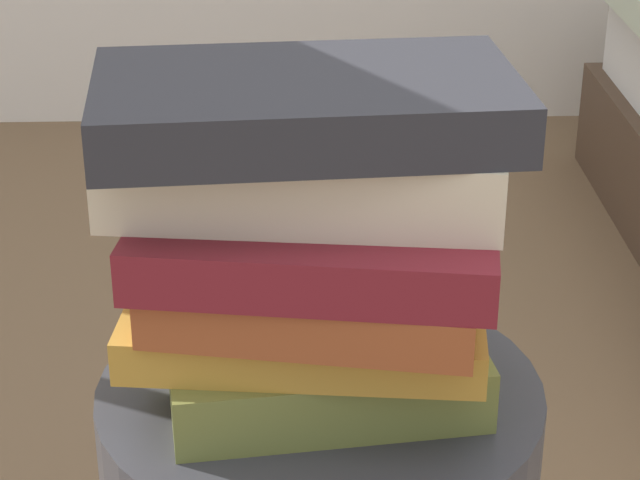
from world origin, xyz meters
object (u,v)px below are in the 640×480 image
Objects in this scene: book_rust at (326,275)px; book_cream at (305,161)px; book_charcoal at (306,105)px; book_olive at (319,356)px; book_maroon at (321,224)px; book_ochre at (306,319)px.

book_cream is (-0.02, 0.02, 0.09)m from book_rust.
book_cream is 0.95× the size of book_charcoal.
book_maroon is at bearing -58.51° from book_olive.
book_ochre is at bearing -134.67° from book_olive.
book_charcoal reaches higher than book_rust.
book_olive is 0.05m from book_ochre.
book_charcoal is at bearing -128.08° from book_maroon.
book_maroon is at bearing 121.03° from book_rust.
book_ochre is 0.95× the size of book_cream.
book_charcoal is (0.00, 0.00, 0.17)m from book_ochre.
book_rust reaches higher than book_olive.
book_olive is at bearing 58.69° from book_ochre.
book_ochre is at bearing -132.81° from book_charcoal.
book_maroon is at bearing 50.55° from book_ochre.
book_olive is 0.08m from book_rust.
book_cream reaches higher than book_ochre.
book_ochre is 0.12m from book_cream.
book_charcoal is at bearing 57.37° from book_ochre.
book_olive is 0.92× the size of book_maroon.
book_cream is 0.05m from book_charcoal.
book_charcoal reaches higher than book_ochre.
book_olive is at bearing 48.68° from book_charcoal.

